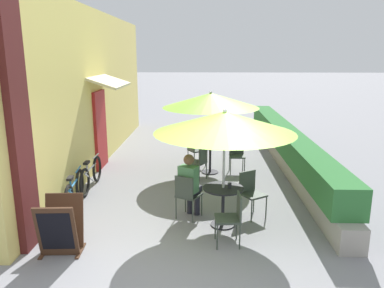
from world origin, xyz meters
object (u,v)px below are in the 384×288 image
Objects in this scene: cafe_chair_near_left at (187,193)px; cafe_chair_near_right at (232,215)px; seated_patron_near_left at (190,183)px; coffee_cup_near at (230,185)px; coffee_cup_mid at (207,145)px; patio_umbrella_mid at (211,100)px; bicycle_second at (91,175)px; patio_table_near at (223,199)px; cafe_chair_mid_left at (194,148)px; bicycle_leaning at (75,191)px; cafe_chair_mid_back at (237,153)px; patio_umbrella_near at (225,122)px; cafe_chair_mid_right at (199,160)px; cafe_chair_near_back at (251,190)px; patio_table_mid at (210,154)px; menu_board at (61,227)px.

cafe_chair_near_right is (0.78, -0.95, 0.00)m from cafe_chair_near_left.
seated_patron_near_left is 0.81m from coffee_cup_near.
coffee_cup_mid is at bearing 97.05° from coffee_cup_near.
seated_patron_near_left is 0.51× the size of patio_umbrella_mid.
cafe_chair_near_right is at bearing -85.43° from patio_umbrella_mid.
coffee_cup_near is 0.05× the size of bicycle_second.
coffee_cup_near is at bearing -82.95° from coffee_cup_mid.
patio_table_near is 0.84× the size of cafe_chair_mid_left.
cafe_chair_mid_left is 0.53× the size of bicycle_leaning.
coffee_cup_near is at bearing 81.88° from cafe_chair_mid_back.
patio_table_near is at bearing -21.44° from cafe_chair_mid_left.
cafe_chair_near_right is 9.67× the size of coffee_cup_near.
patio_umbrella_near is 2.82× the size of cafe_chair_mid_back.
patio_umbrella_mid reaches higher than cafe_chair_mid_right.
patio_umbrella_near reaches higher than cafe_chair_near_left.
bicycle_leaning is (-2.32, 0.51, -0.18)m from cafe_chair_near_left.
seated_patron_near_left is at bearing -97.45° from coffee_cup_mid.
coffee_cup_near is at bearing -31.44° from bicycle_second.
patio_table_mid is (-0.74, 2.68, -0.00)m from cafe_chair_near_back.
cafe_chair_near_right is at bearing -32.14° from bicycle_leaning.
menu_board is (0.38, -2.86, 0.10)m from bicycle_second.
patio_umbrella_near is at bearing 79.96° from cafe_chair_mid_back.
patio_umbrella_mid is (0.47, 2.88, 1.40)m from cafe_chair_near_left.
seated_patron_near_left is 13.89× the size of coffee_cup_mid.
bicycle_second is (-2.96, 1.82, -0.18)m from patio_table_near.
cafe_chair_near_left is at bearing 36.18° from cafe_chair_near_right.
patio_table_mid is at bearing 54.41° from coffee_cup_mid.
cafe_chair_near_left is 0.35× the size of patio_umbrella_mid.
cafe_chair_near_left is 2.38m from bicycle_leaning.
cafe_chair_mid_left is 0.99× the size of menu_board.
bicycle_leaning is at bearing -139.71° from patio_table_mid.
seated_patron_near_left is 2.79m from bicycle_second.
seated_patron_near_left is 1.42× the size of menu_board.
menu_board is (-1.91, -1.29, -0.08)m from cafe_chair_near_left.
coffee_cup_near is 3.25m from cafe_chair_mid_back.
coffee_cup_near reaches higher than patio_table_mid.
patio_table_near is at bearing -140.28° from cafe_chair_mid_right.
patio_umbrella_near is 2.82× the size of cafe_chair_near_back.
cafe_chair_near_right is 1.00× the size of cafe_chair_near_back.
cafe_chair_near_left and cafe_chair_mid_right have the same top height.
menu_board is (-1.96, -4.73, -0.08)m from cafe_chair_mid_left.
cafe_chair_near_back is (0.55, 0.45, 0.00)m from patio_table_near.
cafe_chair_near_right is at bearing 3.59° from menu_board.
seated_patron_near_left is at bearing 150.36° from patio_umbrella_near.
menu_board is (-2.39, -4.17, -0.08)m from patio_table_mid.
cafe_chair_mid_left is (-0.62, 3.69, -1.40)m from patio_umbrella_near.
cafe_chair_near_back is at bearing -22.09° from bicycle_second.
patio_umbrella_mid is (-0.19, 3.13, 1.40)m from patio_table_near.
cafe_chair_near_back is 2.78m from patio_table_mid.
patio_table_near is 0.83× the size of menu_board.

